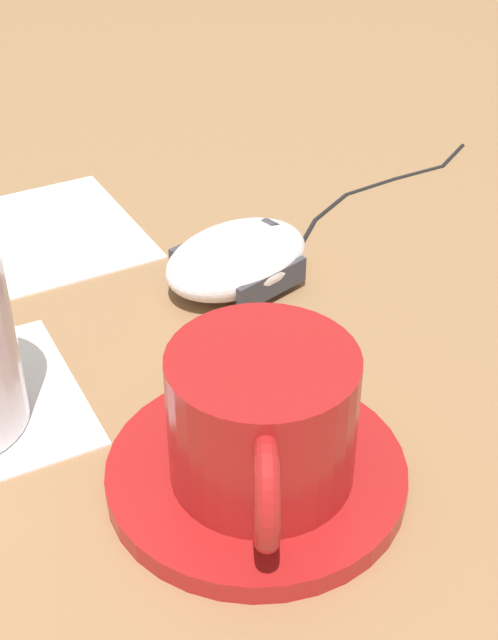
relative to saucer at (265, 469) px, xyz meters
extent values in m
plane|color=olive|center=(0.00, -0.11, -0.01)|extent=(3.00, 3.00, 0.00)
cylinder|color=maroon|center=(0.00, 0.00, 0.00)|extent=(0.14, 0.14, 0.01)
cylinder|color=maroon|center=(0.01, 0.00, 0.04)|extent=(0.08, 0.08, 0.06)
torus|color=maroon|center=(0.03, 0.04, 0.04)|extent=(0.03, 0.05, 0.05)
ellipsoid|color=silver|center=(-0.08, -0.15, 0.01)|extent=(0.11, 0.08, 0.03)
cylinder|color=#38383D|center=(-0.10, -0.15, 0.02)|extent=(0.01, 0.01, 0.01)
cube|color=#38383D|center=(-0.07, -0.18, 0.01)|extent=(0.05, 0.01, 0.02)
cube|color=#38383D|center=(-0.08, -0.12, 0.01)|extent=(0.05, 0.01, 0.02)
cylinder|color=black|center=(-0.14, -0.17, 0.00)|extent=(0.04, 0.03, 0.00)
cylinder|color=black|center=(-0.18, -0.20, 0.00)|extent=(0.04, 0.02, 0.00)
cylinder|color=black|center=(-0.23, -0.21, 0.00)|extent=(0.05, 0.00, 0.00)
cylinder|color=black|center=(-0.27, -0.21, 0.00)|extent=(0.05, 0.01, 0.00)
cylinder|color=black|center=(-0.32, -0.22, 0.00)|extent=(0.04, 0.02, 0.00)
sphere|color=black|center=(-0.13, -0.16, 0.00)|extent=(0.00, 0.00, 0.00)
sphere|color=black|center=(-0.16, -0.19, 0.00)|extent=(0.00, 0.00, 0.00)
sphere|color=black|center=(-0.20, -0.21, 0.00)|extent=(0.00, 0.00, 0.00)
sphere|color=black|center=(-0.25, -0.21, 0.00)|extent=(0.00, 0.00, 0.00)
sphere|color=black|center=(-0.30, -0.21, 0.00)|extent=(0.00, 0.00, 0.00)
sphere|color=black|center=(-0.34, -0.23, 0.00)|extent=(0.00, 0.00, 0.00)
cube|color=white|center=(0.01, -0.27, 0.00)|extent=(0.14, 0.14, 0.00)
camera|label=1|loc=(0.16, 0.25, 0.29)|focal=50.00mm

